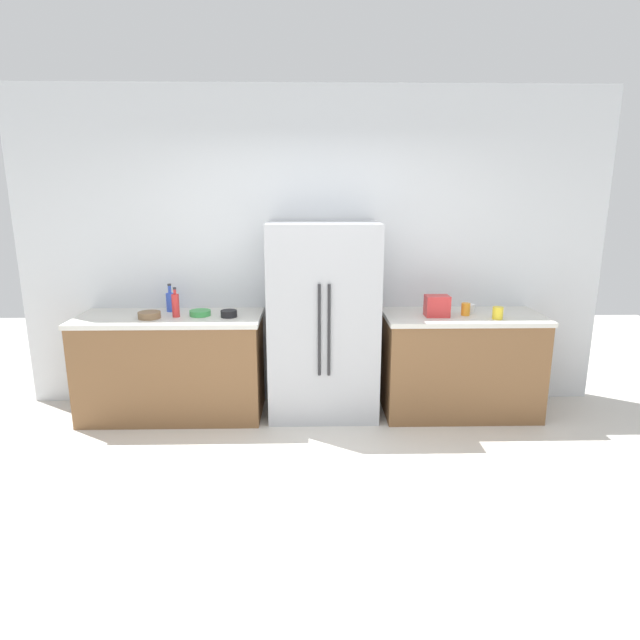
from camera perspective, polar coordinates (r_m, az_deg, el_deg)
The scene contains 14 objects.
ground_plane at distance 3.55m, azimuth -0.41°, elevation -19.96°, with size 10.75×10.75×0.00m, color beige.
kitchen_back_panel at distance 4.90m, azimuth -0.77°, elevation 7.50°, with size 5.38×0.10×2.88m, color silver.
counter_left at distance 4.89m, azimuth -15.70°, elevation -4.80°, with size 1.60×0.68×0.92m.
counter_right at distance 4.93m, azimuth 14.92°, elevation -4.61°, with size 1.39×0.68×0.92m.
refrigerator at distance 4.63m, azimuth 0.34°, elevation -0.15°, with size 0.96×0.64×1.72m.
toaster at distance 4.66m, azimuth 12.56°, elevation 1.50°, with size 0.20×0.15×0.18m, color red.
bottle_a at distance 4.93m, azimuth -15.90°, elevation 1.97°, with size 0.07×0.07×0.25m.
bottle_b at distance 4.69m, azimuth -15.38°, elevation 1.59°, with size 0.06×0.06×0.26m.
cup_a at distance 4.89m, azimuth 15.88°, elevation 1.22°, with size 0.09×0.09×0.07m, color white.
cup_b at distance 4.71m, azimuth 18.70°, elevation 0.73°, with size 0.09×0.09×0.10m, color yellow.
cup_c at distance 4.77m, azimuth 15.50°, elevation 1.13°, with size 0.08×0.08×0.11m, color orange.
bowl_a at distance 4.72m, azimuth -18.00°, elevation 0.51°, with size 0.19×0.19×0.06m, color brown.
bowl_b at distance 4.70m, azimuth -12.86°, elevation 0.75°, with size 0.18×0.18×0.05m, color green.
bowl_c at distance 4.60m, azimuth -9.84°, elevation 0.68°, with size 0.14×0.14×0.06m, color black.
Camera 1 is at (-0.04, -2.96, 1.96)m, focal length 29.54 mm.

